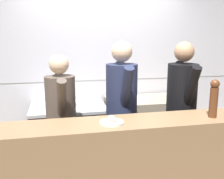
{
  "coord_description": "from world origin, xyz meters",
  "views": [
    {
      "loc": [
        -0.66,
        -2.56,
        1.84
      ],
      "look_at": [
        0.01,
        0.63,
        1.15
      ],
      "focal_mm": 42.0,
      "sensor_mm": 36.0,
      "label": 1
    }
  ],
  "objects_px": {
    "mixing_bowl_steel": "(140,97)",
    "chef_head_cook": "(61,119)",
    "plated_dish_main": "(112,121)",
    "pepper_mill": "(214,98)",
    "chef_sous": "(121,109)",
    "stock_pot": "(66,100)",
    "oven_range": "(69,135)",
    "chef_line": "(181,107)"
  },
  "relations": [
    {
      "from": "stock_pot",
      "to": "mixing_bowl_steel",
      "type": "bearing_deg",
      "value": 0.04
    },
    {
      "from": "pepper_mill",
      "to": "chef_line",
      "type": "distance_m",
      "value": 0.67
    },
    {
      "from": "oven_range",
      "to": "chef_sous",
      "type": "xyz_separation_m",
      "value": [
        0.59,
        -0.7,
        0.55
      ]
    },
    {
      "from": "mixing_bowl_steel",
      "to": "pepper_mill",
      "type": "relative_size",
      "value": 0.7
    },
    {
      "from": "plated_dish_main",
      "to": "chef_sous",
      "type": "xyz_separation_m",
      "value": [
        0.25,
        0.62,
        -0.08
      ]
    },
    {
      "from": "plated_dish_main",
      "to": "chef_sous",
      "type": "bearing_deg",
      "value": 68.29
    },
    {
      "from": "plated_dish_main",
      "to": "chef_line",
      "type": "height_order",
      "value": "chef_line"
    },
    {
      "from": "oven_range",
      "to": "chef_head_cook",
      "type": "bearing_deg",
      "value": -98.8
    },
    {
      "from": "mixing_bowl_steel",
      "to": "plated_dish_main",
      "type": "relative_size",
      "value": 1.18
    },
    {
      "from": "pepper_mill",
      "to": "chef_sous",
      "type": "distance_m",
      "value": 1.03
    },
    {
      "from": "mixing_bowl_steel",
      "to": "chef_head_cook",
      "type": "height_order",
      "value": "chef_head_cook"
    },
    {
      "from": "pepper_mill",
      "to": "chef_line",
      "type": "bearing_deg",
      "value": 92.06
    },
    {
      "from": "mixing_bowl_steel",
      "to": "chef_sous",
      "type": "distance_m",
      "value": 0.79
    },
    {
      "from": "stock_pot",
      "to": "chef_head_cook",
      "type": "distance_m",
      "value": 0.64
    },
    {
      "from": "plated_dish_main",
      "to": "chef_sous",
      "type": "distance_m",
      "value": 0.68
    },
    {
      "from": "chef_sous",
      "to": "stock_pot",
      "type": "bearing_deg",
      "value": 134.43
    },
    {
      "from": "oven_range",
      "to": "pepper_mill",
      "type": "relative_size",
      "value": 2.75
    },
    {
      "from": "chef_head_cook",
      "to": "chef_line",
      "type": "bearing_deg",
      "value": -5.24
    },
    {
      "from": "plated_dish_main",
      "to": "pepper_mill",
      "type": "distance_m",
      "value": 1.02
    },
    {
      "from": "plated_dish_main",
      "to": "pepper_mill",
      "type": "relative_size",
      "value": 0.6
    },
    {
      "from": "stock_pot",
      "to": "chef_head_cook",
      "type": "relative_size",
      "value": 0.16
    },
    {
      "from": "chef_line",
      "to": "pepper_mill",
      "type": "bearing_deg",
      "value": -85.73
    },
    {
      "from": "oven_range",
      "to": "pepper_mill",
      "type": "height_order",
      "value": "pepper_mill"
    },
    {
      "from": "chef_head_cook",
      "to": "chef_line",
      "type": "height_order",
      "value": "chef_line"
    },
    {
      "from": "chef_line",
      "to": "oven_range",
      "type": "bearing_deg",
      "value": 153.28
    },
    {
      "from": "stock_pot",
      "to": "chef_sous",
      "type": "relative_size",
      "value": 0.15
    },
    {
      "from": "mixing_bowl_steel",
      "to": "plated_dish_main",
      "type": "xyz_separation_m",
      "value": [
        -0.69,
        -1.28,
        0.11
      ]
    },
    {
      "from": "chef_line",
      "to": "mixing_bowl_steel",
      "type": "bearing_deg",
      "value": 115.67
    },
    {
      "from": "mixing_bowl_steel",
      "to": "plated_dish_main",
      "type": "distance_m",
      "value": 1.45
    },
    {
      "from": "stock_pot",
      "to": "chef_line",
      "type": "distance_m",
      "value": 1.51
    },
    {
      "from": "stock_pot",
      "to": "chef_head_cook",
      "type": "height_order",
      "value": "chef_head_cook"
    },
    {
      "from": "chef_head_cook",
      "to": "plated_dish_main",
      "type": "bearing_deg",
      "value": -58.67
    },
    {
      "from": "mixing_bowl_steel",
      "to": "oven_range",
      "type": "bearing_deg",
      "value": 177.5
    },
    {
      "from": "mixing_bowl_steel",
      "to": "chef_line",
      "type": "xyz_separation_m",
      "value": [
        0.3,
        -0.69,
        0.02
      ]
    },
    {
      "from": "oven_range",
      "to": "chef_line",
      "type": "height_order",
      "value": "chef_line"
    },
    {
      "from": "chef_line",
      "to": "stock_pot",
      "type": "bearing_deg",
      "value": 155.33
    },
    {
      "from": "oven_range",
      "to": "mixing_bowl_steel",
      "type": "distance_m",
      "value": 1.15
    },
    {
      "from": "stock_pot",
      "to": "pepper_mill",
      "type": "bearing_deg",
      "value": -43.42
    },
    {
      "from": "oven_range",
      "to": "chef_line",
      "type": "bearing_deg",
      "value": -28.93
    },
    {
      "from": "plated_dish_main",
      "to": "chef_head_cook",
      "type": "relative_size",
      "value": 0.14
    },
    {
      "from": "pepper_mill",
      "to": "chef_head_cook",
      "type": "xyz_separation_m",
      "value": [
        -1.45,
        0.67,
        -0.33
      ]
    },
    {
      "from": "chef_head_cook",
      "to": "chef_sous",
      "type": "bearing_deg",
      "value": -5.06
    }
  ]
}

